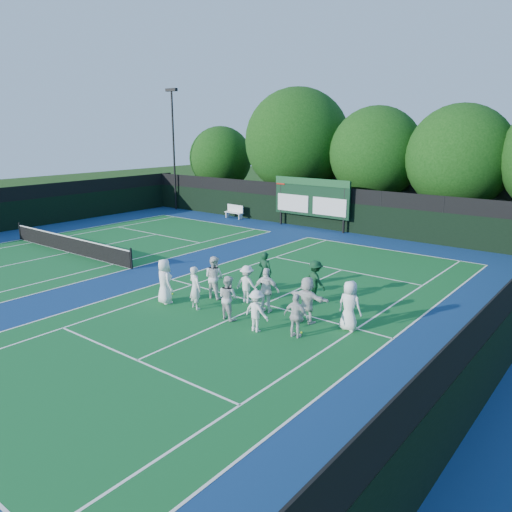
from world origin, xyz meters
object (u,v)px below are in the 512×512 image
Objects in this scene: tennis_net at (69,244)px; scoreboard at (311,198)px; bench at (235,211)px; coach_left at (265,272)px.

scoreboard is at bearing 64.40° from tennis_net.
bench is 0.97× the size of coach_left.
bench is (-6.92, -0.21, -1.62)m from scoreboard.
coach_left reaches higher than bench.
scoreboard is at bearing -71.25° from coach_left.
tennis_net is (-6.99, -14.59, -1.70)m from scoreboard.
bench is at bearing -178.27° from scoreboard.
tennis_net is at bearing 0.48° from coach_left.
scoreboard reaches higher than coach_left.
scoreboard is 3.52× the size of bench.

